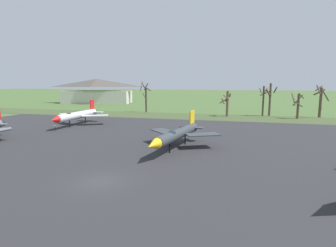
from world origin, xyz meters
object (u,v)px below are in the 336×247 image
(jet_fighter_front_left, at_px, (177,134))
(visitor_building, at_px, (97,91))
(info_placard_rear_center, at_px, (55,128))
(jet_fighter_rear_center, at_px, (77,115))

(jet_fighter_front_left, relative_size, visitor_building, 0.47)
(jet_fighter_front_left, bearing_deg, info_placard_rear_center, 163.45)
(info_placard_rear_center, xyz_separation_m, visitor_building, (-25.93, 59.42, 4.17))
(info_placard_rear_center, bearing_deg, visitor_building, 113.58)
(jet_fighter_rear_center, relative_size, visitor_building, 0.48)
(jet_fighter_front_left, relative_size, jet_fighter_rear_center, 0.97)
(jet_fighter_front_left, bearing_deg, jet_fighter_rear_center, 149.86)
(visitor_building, bearing_deg, jet_fighter_front_left, -53.78)
(jet_fighter_front_left, distance_m, info_placard_rear_center, 23.48)
(jet_fighter_front_left, xyz_separation_m, info_placard_rear_center, (-22.47, 6.68, -1.24))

